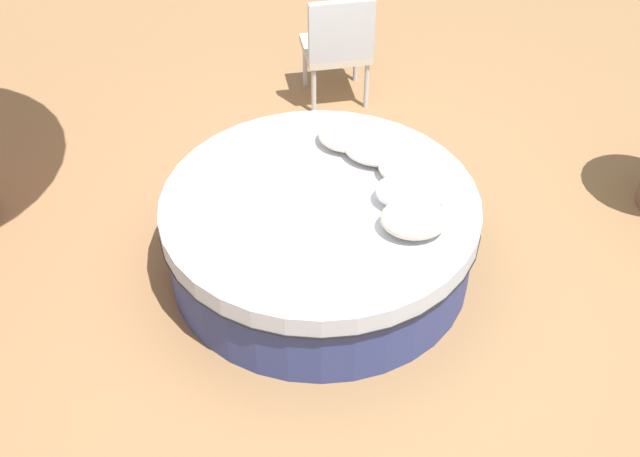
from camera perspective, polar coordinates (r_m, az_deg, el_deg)
ground_plane at (r=5.74m, az=0.00°, el=-2.58°), size 16.00×16.00×0.00m
round_bed at (r=5.53m, az=0.00°, el=-0.39°), size 2.03×2.03×0.58m
throw_pillow_0 at (r=5.11m, az=6.30°, el=0.65°), size 0.41×0.33×0.19m
throw_pillow_1 at (r=5.31m, az=6.14°, el=2.48°), size 0.45×0.33×0.18m
throw_pillow_2 at (r=5.53m, az=6.10°, el=4.07°), size 0.43×0.35×0.14m
throw_pillow_3 at (r=5.69m, az=4.23°, el=5.38°), size 0.52×0.38×0.14m
throw_pillow_4 at (r=5.79m, az=1.89°, el=6.28°), size 0.41×0.36×0.15m
patio_chair at (r=7.00m, az=1.22°, el=12.22°), size 0.60×0.58×0.98m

